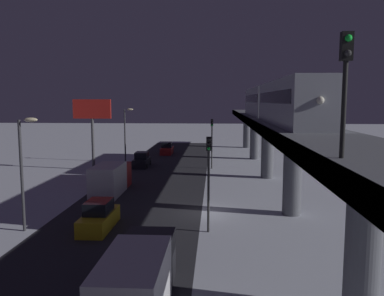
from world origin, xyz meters
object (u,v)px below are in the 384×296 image
object	(u,v)px
subway_train	(273,101)
rail_signal	(346,73)
sedan_black	(142,161)
commercial_billboard	(92,116)
sedan_red	(167,149)
sedan_yellow	(99,217)
box_truck	(138,281)
delivery_van	(111,178)
traffic_light_mid	(212,136)
traffic_light_near	(209,170)

from	to	relation	value
subway_train	rail_signal	xyz separation A→B (m)	(1.81, 28.16, 0.95)
sedan_black	commercial_billboard	size ratio (longest dim) A/B	0.49
sedan_red	sedan_yellow	size ratio (longest dim) A/B	0.91
subway_train	box_truck	size ratio (longest dim) A/B	4.98
sedan_red	sedan_yellow	xyz separation A→B (m)	(0.00, 37.96, -0.00)
subway_train	delivery_van	bearing A→B (deg)	16.59
box_truck	sedan_yellow	bearing A→B (deg)	-65.32
sedan_yellow	traffic_light_mid	world-z (taller)	traffic_light_mid
rail_signal	sedan_yellow	world-z (taller)	rail_signal
sedan_black	traffic_light_mid	xyz separation A→B (m)	(-9.30, 0.90, 3.41)
delivery_van	sedan_yellow	bearing A→B (deg)	100.66
rail_signal	traffic_light_mid	xyz separation A→B (m)	(4.52, -37.24, -5.42)
sedan_yellow	commercial_billboard	distance (m)	24.79
commercial_billboard	delivery_van	bearing A→B (deg)	114.37
traffic_light_near	delivery_van	bearing A→B (deg)	-48.91
subway_train	sedan_yellow	world-z (taller)	subway_train
rail_signal	sedan_black	size ratio (longest dim) A/B	0.92
box_truck	delivery_van	xyz separation A→B (m)	(6.80, -21.07, 0.00)
traffic_light_mid	traffic_light_near	bearing A→B (deg)	90.00
traffic_light_near	commercial_billboard	distance (m)	27.69
traffic_light_near	sedan_black	bearing A→B (deg)	-70.03
rail_signal	sedan_black	xyz separation A→B (m)	(13.82, -38.14, -8.83)
sedan_red	traffic_light_mid	bearing A→B (deg)	119.00
rail_signal	traffic_light_mid	world-z (taller)	rail_signal
sedan_black	commercial_billboard	bearing A→B (deg)	23.46
rail_signal	traffic_light_near	xyz separation A→B (m)	(4.52, -12.54, -5.42)
box_truck	rail_signal	bearing A→B (deg)	161.83
delivery_van	commercial_billboard	size ratio (longest dim) A/B	0.83
sedan_red	commercial_billboard	world-z (taller)	commercial_billboard
rail_signal	subway_train	bearing A→B (deg)	-93.68
traffic_light_near	box_truck	bearing A→B (deg)	75.14
commercial_billboard	box_truck	bearing A→B (deg)	110.33
sedan_yellow	box_truck	bearing A→B (deg)	114.68
subway_train	traffic_light_mid	world-z (taller)	subway_train
sedan_black	traffic_light_near	xyz separation A→B (m)	(-9.30, 25.60, 3.41)
subway_train	sedan_black	world-z (taller)	subway_train
sedan_yellow	sedan_black	bearing A→B (deg)	-85.93
delivery_van	subway_train	bearing A→B (deg)	-163.41
sedan_yellow	commercial_billboard	size ratio (longest dim) A/B	0.52
rail_signal	sedan_red	size ratio (longest dim) A/B	0.94
traffic_light_near	subway_train	bearing A→B (deg)	-112.08
sedan_black	sedan_yellow	bearing A→B (deg)	94.07
subway_train	sedan_black	distance (m)	20.15
rail_signal	box_truck	distance (m)	11.23
box_truck	delivery_van	world-z (taller)	same
sedan_black	traffic_light_mid	bearing A→B (deg)	174.48
rail_signal	commercial_billboard	size ratio (longest dim) A/B	0.45
sedan_yellow	traffic_light_near	distance (m)	8.24
commercial_billboard	sedan_yellow	bearing A→B (deg)	108.25
traffic_light_near	rail_signal	bearing A→B (deg)	109.81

